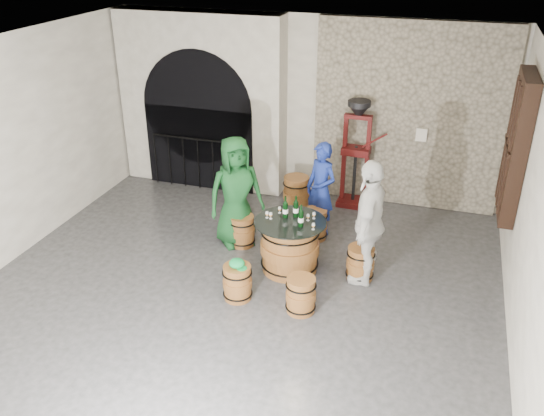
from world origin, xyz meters
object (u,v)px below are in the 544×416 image
(barrel_table, at_px, (290,246))
(wine_bottle_right, at_px, (296,208))
(wine_bottle_center, at_px, (301,218))
(corking_press, at_px, (356,146))
(barrel_stool_near_left, at_px, (237,282))
(barrel_stool_near_right, at_px, (301,295))
(person_white, at_px, (369,222))
(barrel_stool_left, at_px, (242,231))
(person_green, at_px, (236,192))
(person_blue, at_px, (321,189))
(barrel_stool_right, at_px, (360,263))
(side_barrel, at_px, (296,194))
(barrel_stool_far, at_px, (315,224))
(wine_bottle_left, at_px, (285,209))

(barrel_table, bearing_deg, wine_bottle_right, 78.41)
(wine_bottle_center, height_order, corking_press, corking_press)
(barrel_stool_near_left, distance_m, corking_press, 3.55)
(barrel_stool_near_right, xyz_separation_m, person_white, (0.67, 1.01, 0.66))
(barrel_stool_left, xyz_separation_m, wine_bottle_right, (0.94, -0.30, 0.67))
(barrel_stool_near_left, distance_m, person_green, 1.65)
(barrel_stool_near_left, relative_size, person_green, 0.29)
(person_blue, xyz_separation_m, wine_bottle_center, (0.03, -1.33, 0.15))
(barrel_stool_near_right, height_order, barrel_stool_near_left, same)
(barrel_table, xyz_separation_m, barrel_stool_near_right, (0.42, -0.93, -0.14))
(barrel_stool_right, height_order, person_green, person_green)
(barrel_stool_near_right, height_order, side_barrel, side_barrel)
(person_green, bearing_deg, barrel_stool_near_left, -108.51)
(person_green, bearing_deg, barrel_stool_right, -51.96)
(barrel_stool_far, xyz_separation_m, person_white, (0.97, -0.93, 0.66))
(corking_press, bearing_deg, side_barrel, -148.48)
(barrel_stool_near_left, xyz_separation_m, side_barrel, (0.03, 2.79, 0.06))
(barrel_stool_left, distance_m, barrel_stool_right, 1.96)
(person_green, distance_m, wine_bottle_right, 1.11)
(barrel_stool_far, relative_size, person_green, 0.29)
(barrel_stool_right, bearing_deg, barrel_stool_left, 168.56)
(barrel_stool_near_left, bearing_deg, wine_bottle_right, 65.06)
(person_blue, height_order, corking_press, corking_press)
(person_green, height_order, person_white, person_white)
(barrel_stool_far, xyz_separation_m, wine_bottle_left, (-0.22, -0.92, 0.67))
(person_white, xyz_separation_m, corking_press, (-0.61, 2.33, 0.20))
(barrel_table, relative_size, barrel_stool_near_right, 2.05)
(wine_bottle_left, bearing_deg, person_blue, 77.58)
(person_white, relative_size, wine_bottle_center, 5.58)
(barrel_table, height_order, person_green, person_green)
(side_barrel, bearing_deg, barrel_stool_left, -108.35)
(barrel_stool_left, xyz_separation_m, person_white, (2.00, -0.38, 0.66))
(wine_bottle_left, relative_size, wine_bottle_center, 1.00)
(wine_bottle_right, bearing_deg, wine_bottle_center, -60.85)
(barrel_stool_near_right, bearing_deg, barrel_stool_right, 59.22)
(person_green, xyz_separation_m, person_blue, (1.16, 0.71, -0.11))
(wine_bottle_center, bearing_deg, barrel_stool_left, 152.75)
(wine_bottle_center, bearing_deg, barrel_stool_right, 11.47)
(barrel_stool_near_right, height_order, person_blue, person_blue)
(corking_press, bearing_deg, wine_bottle_left, -102.18)
(barrel_stool_far, xyz_separation_m, barrel_stool_right, (0.89, -0.94, 0.00))
(wine_bottle_center, distance_m, wine_bottle_right, 0.30)
(barrel_stool_right, relative_size, wine_bottle_right, 1.54)
(barrel_table, xyz_separation_m, wine_bottle_center, (0.18, -0.10, 0.53))
(corking_press, bearing_deg, barrel_stool_right, -75.21)
(barrel_stool_right, relative_size, side_barrel, 0.80)
(barrel_stool_left, bearing_deg, barrel_stool_near_left, -72.06)
(barrel_stool_right, height_order, person_blue, person_blue)
(barrel_stool_left, relative_size, barrel_stool_near_right, 1.00)
(barrel_stool_right, xyz_separation_m, barrel_stool_near_right, (-0.60, -1.00, 0.00))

